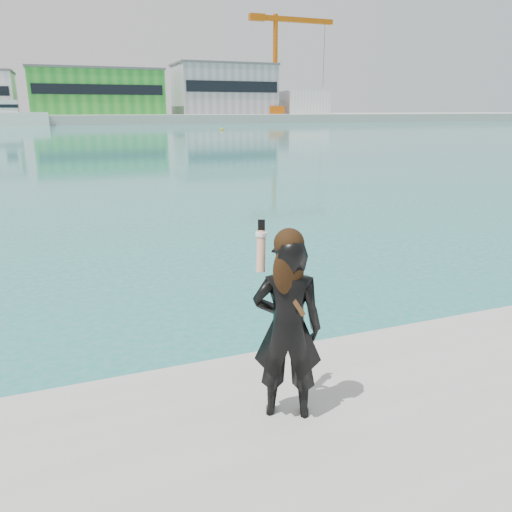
# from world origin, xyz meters

# --- Properties ---
(ground) EXTENTS (500.00, 500.00, 0.00)m
(ground) POSITION_xyz_m (0.00, 0.00, 0.00)
(ground) COLOR #197173
(ground) RESTS_ON ground
(far_quay) EXTENTS (320.00, 40.00, 2.00)m
(far_quay) POSITION_xyz_m (0.00, 130.00, 1.00)
(far_quay) COLOR #9E9E99
(far_quay) RESTS_ON ground
(warehouse_green) EXTENTS (30.60, 16.36, 10.50)m
(warehouse_green) POSITION_xyz_m (8.00, 127.98, 7.26)
(warehouse_green) COLOR #238F2C
(warehouse_green) RESTS_ON far_quay
(warehouse_grey_right) EXTENTS (25.50, 15.35, 12.50)m
(warehouse_grey_right) POSITION_xyz_m (40.00, 127.98, 8.26)
(warehouse_grey_right) COLOR gray
(warehouse_grey_right) RESTS_ON far_quay
(ancillary_shed) EXTENTS (12.00, 10.00, 6.00)m
(ancillary_shed) POSITION_xyz_m (62.00, 126.00, 5.00)
(ancillary_shed) COLOR silver
(ancillary_shed) RESTS_ON far_quay
(dock_crane) EXTENTS (23.00, 4.00, 24.00)m
(dock_crane) POSITION_xyz_m (53.20, 122.00, 15.07)
(dock_crane) COLOR #C9570B
(dock_crane) RESTS_ON far_quay
(flagpole_right) EXTENTS (1.28, 0.16, 8.00)m
(flagpole_right) POSITION_xyz_m (22.09, 121.00, 6.54)
(flagpole_right) COLOR silver
(flagpole_right) RESTS_ON far_quay
(buoy_near) EXTENTS (0.50, 0.50, 0.50)m
(buoy_near) POSITION_xyz_m (22.70, 74.87, 0.00)
(buoy_near) COLOR #E0A50B
(buoy_near) RESTS_ON ground
(woman) EXTENTS (0.66, 0.57, 1.63)m
(woman) POSITION_xyz_m (-0.17, -0.12, 1.62)
(woman) COLOR black
(woman) RESTS_ON near_quay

